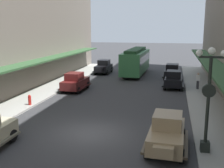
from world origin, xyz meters
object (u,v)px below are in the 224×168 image
parked_car_2 (174,79)px  parked_car_5 (104,66)px  parked_car_1 (75,81)px  streetcar (136,60)px  parked_car_3 (172,71)px  pedestrian_0 (198,81)px  parked_car_0 (167,132)px  fire_hydrant (30,100)px  lamp_post_with_clock (208,96)px

parked_car_2 → parked_car_5: size_ratio=1.01×
parked_car_1 → streetcar: streetcar is taller
parked_car_3 → parked_car_5: same height
parked_car_5 → streetcar: bearing=-0.6°
parked_car_3 → parked_car_5: 9.52m
parked_car_3 → pedestrian_0: parked_car_3 is taller
parked_car_0 → fire_hydrant: (-10.87, 5.54, -0.38)m
parked_car_0 → parked_car_2: 15.25m
parked_car_3 → fire_hydrant: 18.58m
parked_car_1 → pedestrian_0: parked_car_1 is taller
parked_car_2 → streetcar: 9.01m
parked_car_0 → parked_car_3: (0.07, 20.54, 0.00)m
parked_car_0 → fire_hydrant: size_ratio=5.27×
parked_car_1 → parked_car_3: bearing=43.2°
parked_car_0 → fire_hydrant: bearing=153.0°
parked_car_1 → parked_car_5: same height
parked_car_1 → pedestrian_0: (11.94, 2.78, 0.05)m
parked_car_5 → fire_hydrant: 17.26m
parked_car_1 → lamp_post_with_clock: size_ratio=0.83×
parked_car_5 → lamp_post_with_clock: 25.52m
parked_car_1 → parked_car_2: (9.57, 3.52, 0.00)m
parked_car_5 → lamp_post_with_clock: size_ratio=0.83×
streetcar → parked_car_3: bearing=-23.7°
parked_car_1 → parked_car_2: bearing=20.2°
parked_car_0 → streetcar: streetcar is taller
parked_car_0 → lamp_post_with_clock: lamp_post_with_clock is taller
streetcar → fire_hydrant: bearing=-109.6°
parked_car_1 → lamp_post_with_clock: (11.18, -11.92, 2.04)m
lamp_post_with_clock → parked_car_5: bearing=115.8°
fire_hydrant → streetcar: bearing=70.4°
parked_car_3 → lamp_post_with_clock: (1.81, -20.73, 2.04)m
parked_car_3 → streetcar: bearing=156.3°
parked_car_3 → lamp_post_with_clock: bearing=-85.0°
lamp_post_with_clock → pedestrian_0: (0.76, 14.71, -2.00)m
parked_car_1 → lamp_post_with_clock: lamp_post_with_clock is taller
lamp_post_with_clock → pedestrian_0: 14.86m
parked_car_5 → lamp_post_with_clock: bearing=-64.2°
parked_car_1 → pedestrian_0: bearing=13.1°
parked_car_3 → pedestrian_0: 6.55m
parked_car_0 → parked_car_1: 14.97m
streetcar → fire_hydrant: 18.23m
streetcar → pedestrian_0: (7.40, -8.14, -0.91)m
parked_car_1 → fire_hydrant: parked_car_1 is taller
parked_car_2 → pedestrian_0: 2.48m
fire_hydrant → parked_car_2: bearing=41.1°
parked_car_2 → fire_hydrant: size_ratio=5.26×
lamp_post_with_clock → fire_hydrant: lamp_post_with_clock is taller
parked_car_1 → parked_car_3: 12.86m
parked_car_3 → parked_car_5: size_ratio=1.01×
parked_car_0 → parked_car_2: size_ratio=1.00×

